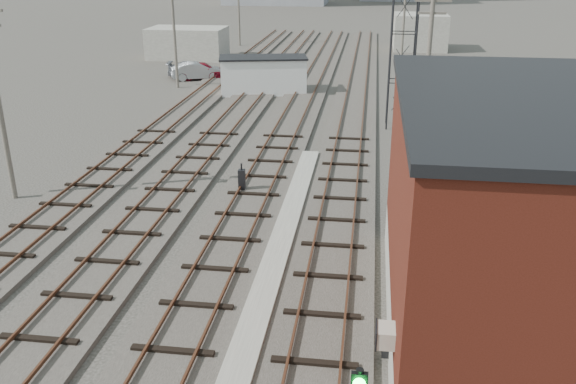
% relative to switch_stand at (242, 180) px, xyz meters
% --- Properties ---
extents(ground, '(320.00, 320.00, 0.00)m').
position_rel_switch_stand_xyz_m(ground, '(2.16, 37.94, -0.65)').
color(ground, '#282621').
rests_on(ground, ground).
extents(track_right, '(3.20, 90.00, 0.39)m').
position_rel_switch_stand_xyz_m(track_right, '(4.66, 16.94, -0.54)').
color(track_right, '#332D28').
rests_on(track_right, ground).
extents(track_mid_right, '(3.20, 90.00, 0.39)m').
position_rel_switch_stand_xyz_m(track_mid_right, '(0.66, 16.94, -0.54)').
color(track_mid_right, '#332D28').
rests_on(track_mid_right, ground).
extents(track_mid_left, '(3.20, 90.00, 0.39)m').
position_rel_switch_stand_xyz_m(track_mid_left, '(-3.34, 16.94, -0.54)').
color(track_mid_left, '#332D28').
rests_on(track_mid_left, ground).
extents(track_left, '(3.20, 90.00, 0.39)m').
position_rel_switch_stand_xyz_m(track_left, '(-7.34, 16.94, -0.54)').
color(track_left, '#332D28').
rests_on(track_left, ground).
extents(platform_curb, '(0.90, 28.00, 0.26)m').
position_rel_switch_stand_xyz_m(platform_curb, '(2.66, -8.06, -0.52)').
color(platform_curb, gray).
rests_on(platform_curb, ground).
extents(brick_building, '(6.54, 12.20, 7.22)m').
position_rel_switch_stand_xyz_m(brick_building, '(9.66, -10.06, 2.98)').
color(brick_building, gray).
rests_on(brick_building, ground).
extents(lattice_tower, '(1.60, 1.60, 15.00)m').
position_rel_switch_stand_xyz_m(lattice_tower, '(7.66, 12.94, 6.85)').
color(lattice_tower, black).
rests_on(lattice_tower, ground).
extents(utility_pole_left_b, '(1.80, 0.24, 9.00)m').
position_rel_switch_stand_xyz_m(utility_pole_left_b, '(-10.34, 22.94, 4.15)').
color(utility_pole_left_b, '#595147').
rests_on(utility_pole_left_b, ground).
extents(utility_pole_left_c, '(1.80, 0.24, 9.00)m').
position_rel_switch_stand_xyz_m(utility_pole_left_c, '(-10.34, 47.94, 4.15)').
color(utility_pole_left_c, '#595147').
rests_on(utility_pole_left_c, ground).
extents(utility_pole_right_a, '(1.80, 0.24, 9.00)m').
position_rel_switch_stand_xyz_m(utility_pole_right_a, '(8.66, 5.94, 4.15)').
color(utility_pole_right_a, '#595147').
rests_on(utility_pole_right_a, ground).
extents(utility_pole_right_b, '(1.80, 0.24, 9.00)m').
position_rel_switch_stand_xyz_m(utility_pole_right_b, '(8.66, 35.94, 4.15)').
color(utility_pole_right_b, '#595147').
rests_on(utility_pole_right_b, ground).
extents(shed_left, '(8.00, 5.00, 3.20)m').
position_rel_switch_stand_xyz_m(shed_left, '(-13.84, 37.94, 0.95)').
color(shed_left, gray).
rests_on(shed_left, ground).
extents(shed_right, '(6.00, 6.00, 4.00)m').
position_rel_switch_stand_xyz_m(shed_right, '(11.16, 47.94, 1.35)').
color(shed_right, gray).
rests_on(shed_right, ground).
extents(switch_stand, '(0.33, 0.33, 1.37)m').
position_rel_switch_stand_xyz_m(switch_stand, '(0.00, 0.00, 0.00)').
color(switch_stand, black).
rests_on(switch_stand, ground).
extents(site_trailer, '(7.42, 4.42, 2.92)m').
position_rel_switch_stand_xyz_m(site_trailer, '(-2.80, 21.80, 0.83)').
color(site_trailer, white).
rests_on(site_trailer, ground).
extents(car_red, '(4.96, 3.19, 1.57)m').
position_rel_switch_stand_xyz_m(car_red, '(-9.29, 26.85, 0.14)').
color(car_red, maroon).
rests_on(car_red, ground).
extents(car_silver, '(4.91, 3.21, 1.53)m').
position_rel_switch_stand_xyz_m(car_silver, '(-9.63, 26.59, 0.12)').
color(car_silver, '#9C9FA3').
rests_on(car_silver, ground).
extents(car_grey, '(5.17, 2.70, 1.43)m').
position_rel_switch_stand_xyz_m(car_grey, '(-10.12, 27.55, 0.07)').
color(car_grey, slate).
rests_on(car_grey, ground).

